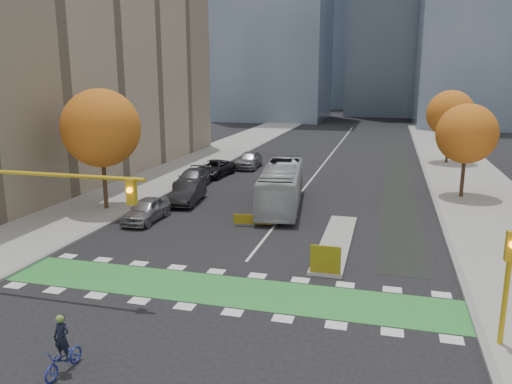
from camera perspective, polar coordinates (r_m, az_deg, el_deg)
The scene contains 23 objects.
ground at distance 20.56m, azimuth -5.08°, elevation -12.76°, with size 300.00×300.00×0.00m, color black.
sidewalk_west at distance 43.28m, azimuth -12.91°, elevation 0.86°, with size 7.00×120.00×0.15m, color gray.
sidewalk_east at distance 39.03m, azimuth 24.88°, elevation -1.34°, with size 7.00×120.00×0.15m, color gray.
curb_west at distance 41.78m, azimuth -8.66°, elevation 0.62°, with size 0.30×120.00×0.16m, color gray.
curb_east at distance 38.56m, azimuth 19.77°, elevation -1.05°, with size 0.30×120.00×0.16m, color gray.
bike_crossing at distance 21.84m, azimuth -3.72°, elevation -11.11°, with size 20.00×3.00×0.01m, color #2D8936.
centre_line at distance 58.41m, azimuth 8.42°, elevation 4.06°, with size 0.15×70.00×0.01m, color silver.
bike_lane_paint at distance 48.21m, azimuth 15.90°, elevation 1.83°, with size 2.50×50.00×0.01m, color black.
median_island at distance 27.91m, azimuth 9.13°, elevation -5.64°, with size 1.60×10.00×0.16m, color gray.
hazard_board at distance 23.17m, azimuth 7.93°, elevation -7.64°, with size 1.40×0.12×1.30m, color yellow.
building_west at distance 49.91m, azimuth -23.73°, elevation 16.05°, with size 16.00×44.00×25.00m, color gray.
tree_west at distance 34.85m, azimuth -17.29°, elevation 6.97°, with size 5.20×5.20×8.22m.
tree_east_near at distance 39.96m, azimuth 22.94°, elevation 6.14°, with size 4.40×4.40×7.08m.
tree_east_far at distance 55.81m, azimuth 21.33°, elevation 8.33°, with size 4.80×4.80×7.65m.
traffic_signal_west at distance 22.70m, azimuth -24.94°, elevation -0.66°, with size 8.53×0.56×5.20m.
traffic_signal_east at distance 18.40m, azimuth 26.88°, elevation -8.10°, with size 0.35×0.43×4.10m.
cyclist at distance 17.12m, azimuth -21.17°, elevation -16.85°, with size 0.67×1.70×1.93m.
bus at distance 34.90m, azimuth 2.92°, elevation 0.69°, with size 2.52×10.75×2.99m, color #AAAFB2.
parked_car_a at distance 32.28m, azimuth -12.43°, elevation -1.99°, with size 1.75×4.36×1.49m, color gray.
parked_car_b at distance 36.35m, azimuth -7.82°, elevation -0.05°, with size 1.68×4.81×1.59m, color black.
parked_car_c at distance 41.49m, azimuth -7.28°, elevation 1.53°, with size 2.11×5.18×1.50m, color #48484C.
parked_car_d at distance 46.05m, azimuth -4.84°, elevation 2.70°, with size 2.43×5.27×1.46m, color black.
parked_car_e at distance 50.13m, azimuth -0.77°, elevation 3.71°, with size 2.00×4.96×1.69m, color gray.
Camera 1 is at (6.47, -17.37, 8.91)m, focal length 35.00 mm.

